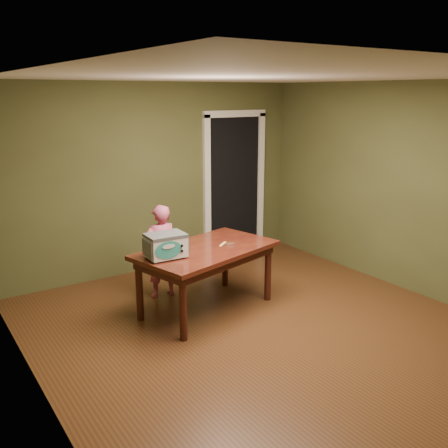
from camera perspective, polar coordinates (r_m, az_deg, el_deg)
name	(u,v)px	position (r m, az deg, el deg)	size (l,w,h in m)	color
floor	(267,333)	(5.40, 4.97, -12.27)	(5.00, 5.00, 0.00)	#4E3116
room_shell	(271,172)	(4.87, 5.41, 5.93)	(4.52, 5.02, 2.61)	#4D522C
doorway	(223,183)	(7.95, -0.07, 4.67)	(1.10, 0.66, 2.25)	black
dining_table	(206,256)	(5.68, -2.02, -3.71)	(1.77, 1.26, 0.75)	#3B100D
toy_oven	(166,245)	(5.31, -6.68, -2.38)	(0.44, 0.31, 0.26)	#4C4F54
baking_pan	(230,244)	(5.75, 0.71, -2.31)	(0.10, 0.10, 0.02)	silver
spatula	(223,244)	(5.78, -0.13, -2.30)	(0.18, 0.03, 0.01)	#FFE26E
child	(161,251)	(6.12, -7.23, -3.12)	(0.42, 0.28, 1.16)	#C55176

